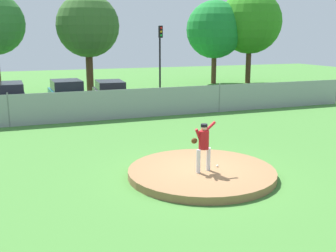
# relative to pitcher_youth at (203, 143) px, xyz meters

# --- Properties ---
(ground_plane) EXTENTS (80.00, 80.00, 0.00)m
(ground_plane) POSITION_rel_pitcher_youth_xyz_m (0.08, 6.25, -1.18)
(ground_plane) COLOR #427A33
(asphalt_strip) EXTENTS (44.00, 7.00, 0.01)m
(asphalt_strip) POSITION_rel_pitcher_youth_xyz_m (0.08, 14.75, -1.18)
(asphalt_strip) COLOR #2B2B2D
(asphalt_strip) RESTS_ON ground_plane
(pitchers_mound) EXTENTS (4.75, 4.75, 0.24)m
(pitchers_mound) POSITION_rel_pitcher_youth_xyz_m (0.08, 0.25, -1.06)
(pitchers_mound) COLOR olive
(pitchers_mound) RESTS_ON ground_plane
(pitcher_youth) EXTENTS (0.83, 0.32, 1.59)m
(pitcher_youth) POSITION_rel_pitcher_youth_xyz_m (0.00, 0.00, 0.00)
(pitcher_youth) COLOR silver
(pitcher_youth) RESTS_ON pitchers_mound
(baseball) EXTENTS (0.07, 0.07, 0.07)m
(baseball) POSITION_rel_pitcher_youth_xyz_m (0.64, 0.26, -0.91)
(baseball) COLOR white
(baseball) RESTS_ON pitchers_mound
(chainlink_fence) EXTENTS (29.38, 0.07, 1.73)m
(chainlink_fence) POSITION_rel_pitcher_youth_xyz_m (0.08, 10.25, -0.37)
(chainlink_fence) COLOR gray
(chainlink_fence) RESTS_ON ground_plane
(parked_car_charcoal) EXTENTS (2.06, 4.46, 1.63)m
(parked_car_charcoal) POSITION_rel_pitcher_youth_xyz_m (0.34, 14.76, -0.40)
(parked_car_charcoal) COLOR #232328
(parked_car_charcoal) RESTS_ON ground_plane
(parked_car_teal) EXTENTS (2.07, 4.23, 1.76)m
(parked_car_teal) POSITION_rel_pitcher_youth_xyz_m (-2.39, 14.97, -0.35)
(parked_car_teal) COLOR #146066
(parked_car_teal) RESTS_ON ground_plane
(parked_car_navy) EXTENTS (2.05, 4.68, 1.72)m
(parked_car_navy) POSITION_rel_pitcher_youth_xyz_m (-5.85, 15.04, -0.36)
(parked_car_navy) COLOR #161E4C
(parked_car_navy) RESTS_ON ground_plane
(traffic_cone_orange) EXTENTS (0.40, 0.40, 0.55)m
(traffic_cone_orange) POSITION_rel_pitcher_youth_xyz_m (3.12, 14.21, -0.92)
(traffic_cone_orange) COLOR orange
(traffic_cone_orange) RESTS_ON asphalt_strip
(traffic_light_far) EXTENTS (0.28, 0.46, 5.24)m
(traffic_light_far) POSITION_rel_pitcher_youth_xyz_m (5.22, 18.76, 2.37)
(traffic_light_far) COLOR black
(traffic_light_far) RESTS_ON ground_plane
(tree_broad_left) EXTENTS (4.90, 4.90, 7.72)m
(tree_broad_left) POSITION_rel_pitcher_youth_xyz_m (0.22, 21.59, 4.05)
(tree_broad_left) COLOR #4C331E
(tree_broad_left) RESTS_ON ground_plane
(tree_leaning_west) EXTENTS (5.40, 5.40, 7.79)m
(tree_leaning_west) POSITION_rel_pitcher_youth_xyz_m (12.59, 24.13, 3.89)
(tree_leaning_west) COLOR #4C331E
(tree_leaning_west) RESTS_ON ground_plane
(tree_tall_centre) EXTENTS (5.99, 5.99, 8.80)m
(tree_tall_centre) POSITION_rel_pitcher_youth_xyz_m (15.91, 23.31, 4.61)
(tree_tall_centre) COLOR #4C331E
(tree_tall_centre) RESTS_ON ground_plane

